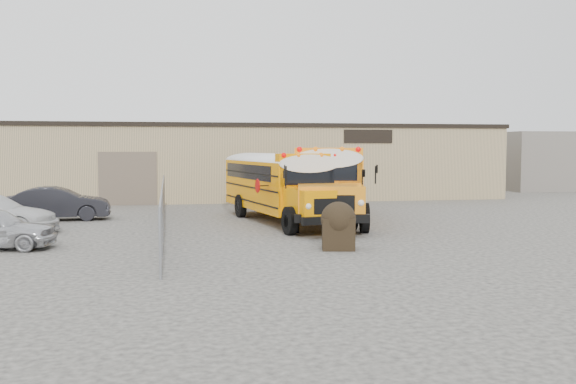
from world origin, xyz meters
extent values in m
plane|color=#32312E|center=(0.00, 0.00, 0.00)|extent=(120.00, 120.00, 0.00)
cube|color=tan|center=(0.00, 20.00, 2.25)|extent=(30.00, 10.00, 4.50)
cube|color=black|center=(0.00, 20.00, 4.55)|extent=(30.20, 10.20, 0.25)
cube|color=black|center=(6.00, 14.98, 3.90)|extent=(3.00, 0.08, 0.80)
cube|color=brown|center=(-8.00, 14.98, 1.50)|extent=(3.20, 0.08, 3.00)
cube|color=brown|center=(4.00, 14.98, 1.50)|extent=(3.20, 0.08, 3.00)
cylinder|color=gray|center=(-6.00, -6.00, 0.90)|extent=(0.07, 0.07, 1.80)
cylinder|color=gray|center=(-6.00, -3.00, 0.90)|extent=(0.07, 0.07, 1.80)
cylinder|color=gray|center=(-6.00, 0.00, 0.90)|extent=(0.07, 0.07, 1.80)
cylinder|color=gray|center=(-6.00, 3.00, 0.90)|extent=(0.07, 0.07, 1.80)
cylinder|color=gray|center=(-6.00, 6.00, 0.90)|extent=(0.07, 0.07, 1.80)
cylinder|color=gray|center=(-6.00, 9.00, 0.90)|extent=(0.07, 0.07, 1.80)
cylinder|color=gray|center=(-6.00, 12.00, 0.90)|extent=(0.07, 0.07, 1.80)
cylinder|color=gray|center=(-6.00, 3.00, 1.78)|extent=(0.05, 18.00, 0.05)
cylinder|color=gray|center=(-6.00, 3.00, 0.05)|extent=(0.05, 18.00, 0.05)
cube|color=gray|center=(-6.00, 3.00, 0.90)|extent=(0.02, 18.00, 1.70)
cube|color=gray|center=(24.00, 24.00, 2.20)|extent=(10.00, 8.00, 4.40)
cube|color=#F79100|center=(-2.07, 12.41, 1.59)|extent=(3.86, 8.12, 2.10)
cube|color=#F79100|center=(-1.21, 7.46, 1.12)|extent=(2.61, 2.61, 1.18)
cube|color=black|center=(-1.41, 8.59, 2.17)|extent=(2.08, 0.42, 0.77)
cube|color=white|center=(-2.07, 12.41, 2.79)|extent=(3.87, 8.20, 0.41)
cube|color=#F79100|center=(-1.45, 8.83, 2.82)|extent=(2.56, 0.93, 0.37)
sphere|color=#E50705|center=(-2.47, 8.41, 2.94)|extent=(0.21, 0.21, 0.21)
sphere|color=#E50705|center=(-0.35, 8.78, 2.94)|extent=(0.21, 0.21, 0.21)
sphere|color=orange|center=(-1.89, 8.51, 2.94)|extent=(0.21, 0.21, 0.21)
sphere|color=orange|center=(-0.93, 8.68, 2.94)|extent=(0.21, 0.21, 0.21)
cube|color=black|center=(-1.01, 6.27, 0.66)|extent=(2.52, 0.65, 0.29)
cube|color=black|center=(-2.75, 16.32, 0.66)|extent=(2.51, 0.63, 0.29)
cube|color=black|center=(-2.07, 12.41, 1.51)|extent=(3.87, 7.97, 0.06)
cube|color=black|center=(-2.13, 12.72, 2.17)|extent=(3.68, 6.91, 0.64)
cylinder|color=black|center=(-2.44, 7.36, 0.53)|extent=(0.47, 1.10, 1.07)
cylinder|color=black|center=(-0.03, 7.78, 0.53)|extent=(0.47, 1.10, 1.07)
cylinder|color=black|center=(-3.54, 13.74, 0.53)|extent=(0.47, 1.10, 1.07)
cylinder|color=black|center=(-1.14, 14.16, 0.53)|extent=(0.47, 1.10, 1.07)
cylinder|color=#BF0505|center=(-3.34, 9.49, 1.71)|extent=(0.13, 0.57, 0.57)
cube|color=orange|center=(2.62, 13.33, 1.70)|extent=(4.38, 8.77, 2.26)
cube|color=orange|center=(1.54, 8.03, 1.21)|extent=(2.86, 2.86, 1.27)
cube|color=black|center=(1.79, 9.24, 2.34)|extent=(2.23, 0.52, 0.83)
cube|color=white|center=(2.62, 13.33, 3.00)|extent=(4.40, 8.85, 0.44)
cube|color=orange|center=(1.84, 9.49, 3.03)|extent=(2.76, 1.08, 0.40)
sphere|color=#E50705|center=(0.65, 9.47, 3.17)|extent=(0.22, 0.22, 0.22)
sphere|color=#E50705|center=(2.93, 9.01, 3.17)|extent=(0.22, 0.22, 0.22)
sphere|color=orange|center=(1.28, 9.34, 3.17)|extent=(0.22, 0.22, 0.22)
sphere|color=orange|center=(2.30, 9.13, 3.17)|extent=(0.22, 0.22, 0.22)
cube|color=black|center=(1.28, 6.75, 0.71)|extent=(2.70, 0.78, 0.31)
cube|color=black|center=(3.48, 17.50, 0.71)|extent=(2.69, 0.76, 0.31)
cube|color=black|center=(2.62, 13.33, 1.62)|extent=(4.39, 8.61, 0.07)
cube|color=black|center=(2.69, 13.65, 2.34)|extent=(4.15, 7.48, 0.68)
cylinder|color=black|center=(0.28, 8.41, 0.57)|extent=(0.53, 1.19, 1.15)
cylinder|color=black|center=(2.85, 7.88, 0.57)|extent=(0.53, 1.19, 1.15)
cylinder|color=black|center=(1.67, 15.23, 0.57)|extent=(0.53, 1.19, 1.15)
cylinder|color=black|center=(4.25, 14.71, 0.57)|extent=(0.53, 1.19, 1.15)
cylinder|color=#BF0505|center=(0.21, 10.89, 1.84)|extent=(0.16, 0.61, 0.62)
cube|color=black|center=(-0.48, -2.24, 0.51)|extent=(1.19, 1.11, 1.02)
sphere|color=black|center=(-0.48, -2.24, 0.97)|extent=(1.12, 1.12, 1.12)
imported|color=black|center=(-10.65, 7.99, 0.75)|extent=(4.60, 1.80, 1.49)
camera|label=1|loc=(-5.79, -21.85, 3.25)|focal=40.00mm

